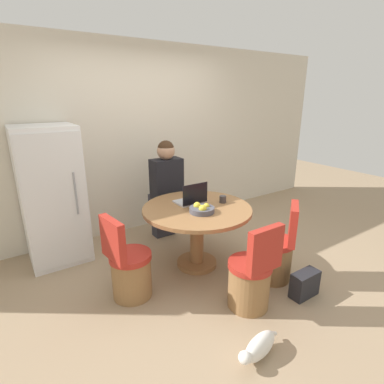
% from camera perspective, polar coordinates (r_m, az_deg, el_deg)
% --- Properties ---
extents(ground_plane, '(12.00, 12.00, 0.00)m').
position_cam_1_polar(ground_plane, '(3.50, 2.68, -14.92)').
color(ground_plane, '#9E8466').
extents(wall_back, '(7.00, 0.06, 2.60)m').
position_cam_1_polar(wall_back, '(4.37, -9.72, 9.85)').
color(wall_back, beige).
rests_on(wall_back, ground_plane).
extents(refrigerator, '(0.65, 0.64, 1.59)m').
position_cam_1_polar(refrigerator, '(3.79, -25.08, -0.68)').
color(refrigerator, white).
rests_on(refrigerator, ground_plane).
extents(dining_table, '(1.21, 1.21, 0.72)m').
position_cam_1_polar(dining_table, '(3.37, 0.94, -5.55)').
color(dining_table, olive).
rests_on(dining_table, ground_plane).
extents(chair_near_right_corner, '(0.47, 0.47, 0.86)m').
position_cam_1_polar(chair_near_right_corner, '(3.37, 15.62, -11.34)').
color(chair_near_right_corner, olive).
rests_on(chair_near_right_corner, ground_plane).
extents(chair_near_camera, '(0.41, 0.41, 0.86)m').
position_cam_1_polar(chair_near_camera, '(2.91, 11.14, -16.06)').
color(chair_near_camera, olive).
rests_on(chair_near_camera, ground_plane).
extents(chair_left_side, '(0.42, 0.41, 0.86)m').
position_cam_1_polar(chair_left_side, '(3.05, -11.85, -14.37)').
color(chair_left_side, olive).
rests_on(chair_left_side, ground_plane).
extents(person_seated, '(0.40, 0.37, 1.36)m').
position_cam_1_polar(person_seated, '(3.99, -5.10, 1.32)').
color(person_seated, '#2D2D38').
rests_on(person_seated, ground_plane).
extents(laptop, '(0.32, 0.24, 0.25)m').
position_cam_1_polar(laptop, '(3.41, -0.10, -1.32)').
color(laptop, '#B7B7BC').
rests_on(laptop, dining_table).
extents(fruit_bowl, '(0.27, 0.27, 0.10)m').
position_cam_1_polar(fruit_bowl, '(3.15, 1.87, -3.27)').
color(fruit_bowl, '#4C4C56').
rests_on(fruit_bowl, dining_table).
extents(coffee_cup, '(0.08, 0.08, 0.08)m').
position_cam_1_polar(coffee_cup, '(3.45, 5.89, -1.38)').
color(coffee_cup, '#383333').
rests_on(coffee_cup, dining_table).
extents(cat, '(0.47, 0.19, 0.18)m').
position_cam_1_polar(cat, '(2.58, 12.62, -26.84)').
color(cat, white).
rests_on(cat, ground_plane).
extents(handbag, '(0.30, 0.14, 0.26)m').
position_cam_1_polar(handbag, '(3.27, 20.67, -16.10)').
color(handbag, '#232328').
rests_on(handbag, ground_plane).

